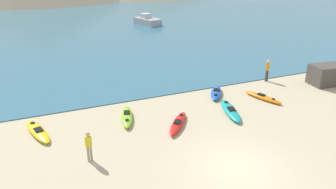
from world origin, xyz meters
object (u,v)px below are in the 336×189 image
kayak_on_sand_0 (230,110)px  kayak_on_sand_2 (38,131)px  kayak_on_sand_3 (263,97)px  shoreline_rock (331,74)px  moored_boat_1 (147,21)px  kayak_on_sand_5 (216,93)px  kayak_on_sand_1 (127,116)px  person_near_foreground (89,145)px  kayak_on_sand_4 (178,123)px  person_near_waterline (267,69)px

kayak_on_sand_0 → kayak_on_sand_2: bearing=170.2°
kayak_on_sand_3 → shoreline_rock: bearing=4.2°
kayak_on_sand_3 → moored_boat_1: size_ratio=0.61×
kayak_on_sand_5 → moored_boat_1: size_ratio=0.54×
kayak_on_sand_1 → shoreline_rock: size_ratio=0.98×
kayak_on_sand_2 → moored_boat_1: size_ratio=0.68×
person_near_foreground → kayak_on_sand_2: bearing=119.1°
kayak_on_sand_3 → kayak_on_sand_4: (-6.98, -1.24, 0.01)m
person_near_foreground → moored_boat_1: size_ratio=0.31×
kayak_on_sand_2 → person_near_waterline: person_near_waterline is taller
kayak_on_sand_0 → kayak_on_sand_2: 11.27m
kayak_on_sand_5 → kayak_on_sand_3: bearing=-37.1°
kayak_on_sand_0 → kayak_on_sand_3: size_ratio=1.16×
kayak_on_sand_1 → kayak_on_sand_2: 4.98m
person_near_foreground → moored_boat_1: moored_boat_1 is taller
kayak_on_sand_1 → person_near_foreground: (-2.87, -3.57, 0.69)m
kayak_on_sand_5 → shoreline_rock: 9.34m
kayak_on_sand_3 → kayak_on_sand_5: 3.18m
kayak_on_sand_2 → kayak_on_sand_4: bearing=-16.5°
kayak_on_sand_1 → kayak_on_sand_4: kayak_on_sand_1 is taller
kayak_on_sand_1 → moored_boat_1: (12.01, 29.36, 0.43)m
kayak_on_sand_1 → kayak_on_sand_3: (9.41, -0.74, -0.04)m
kayak_on_sand_0 → kayak_on_sand_5: size_ratio=1.30×
kayak_on_sand_3 → person_near_foreground: 12.62m
kayak_on_sand_4 → moored_boat_1: 32.77m
kayak_on_sand_0 → kayak_on_sand_1: 6.37m
kayak_on_sand_1 → person_near_foreground: person_near_foreground is taller
kayak_on_sand_1 → kayak_on_sand_3: 9.43m
kayak_on_sand_1 → kayak_on_sand_3: kayak_on_sand_1 is taller
kayak_on_sand_2 → kayak_on_sand_5: size_ratio=1.26×
kayak_on_sand_1 → person_near_foreground: bearing=-128.8°
kayak_on_sand_0 → moored_boat_1: bearing=79.3°
person_near_foreground → person_near_waterline: (14.90, 5.73, 0.11)m
kayak_on_sand_0 → person_near_foreground: (-9.00, -1.86, 0.70)m
kayak_on_sand_1 → moored_boat_1: bearing=67.8°
kayak_on_sand_2 → person_near_waterline: bearing=6.6°
person_near_waterline → shoreline_rock: (4.04, -2.42, -0.23)m
person_near_waterline → moored_boat_1: size_ratio=0.35×
person_near_waterline → moored_boat_1: person_near_waterline is taller
person_near_waterline → moored_boat_1: bearing=90.1°
kayak_on_sand_5 → shoreline_rock: (9.21, -1.43, 0.58)m
person_near_waterline → kayak_on_sand_0: bearing=-146.7°
person_near_foreground → moored_boat_1: (14.88, 32.93, -0.26)m
kayak_on_sand_0 → kayak_on_sand_5: 2.98m
kayak_on_sand_0 → shoreline_rock: size_ratio=1.10×
kayak_on_sand_4 → kayak_on_sand_5: bearing=35.5°
kayak_on_sand_4 → kayak_on_sand_3: bearing=10.1°
kayak_on_sand_1 → moored_boat_1: size_ratio=0.63×
kayak_on_sand_0 → person_near_waterline: person_near_waterline is taller
person_near_waterline → shoreline_rock: 4.72m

